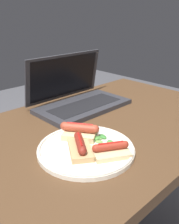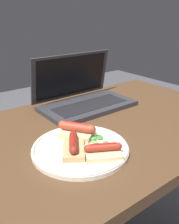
% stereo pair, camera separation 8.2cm
% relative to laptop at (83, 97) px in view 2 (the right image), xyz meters
% --- Properties ---
extents(desk, '(1.07, 0.68, 0.77)m').
position_rel_laptop_xyz_m(desk, '(-0.04, -0.18, -0.12)').
color(desk, '#4C331E').
rests_on(desk, ground_plane).
extents(laptop, '(0.38, 0.24, 0.21)m').
position_rel_laptop_xyz_m(laptop, '(0.00, 0.00, 0.00)').
color(laptop, '#2D2D33').
rests_on(laptop, desk).
extents(plate, '(0.28, 0.28, 0.02)m').
position_rel_laptop_xyz_m(plate, '(-0.22, -0.28, -0.03)').
color(plate, silver).
rests_on(plate, desk).
extents(sausage_toast_left, '(0.11, 0.13, 0.04)m').
position_rel_laptop_xyz_m(sausage_toast_left, '(-0.25, -0.29, -0.01)').
color(sausage_toast_left, tan).
rests_on(sausage_toast_left, plate).
extents(sausage_toast_middle, '(0.12, 0.11, 0.04)m').
position_rel_laptop_xyz_m(sausage_toast_middle, '(-0.20, -0.35, -0.01)').
color(sausage_toast_middle, '#D6B784').
rests_on(sausage_toast_middle, plate).
extents(sausage_toast_right, '(0.12, 0.12, 0.05)m').
position_rel_laptop_xyz_m(sausage_toast_right, '(-0.19, -0.23, -0.01)').
color(sausage_toast_right, '#D6B784').
rests_on(sausage_toast_right, plate).
extents(salad_pile, '(0.06, 0.07, 0.01)m').
position_rel_laptop_xyz_m(salad_pile, '(-0.15, -0.28, -0.02)').
color(salad_pile, '#709E4C').
rests_on(salad_pile, plate).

